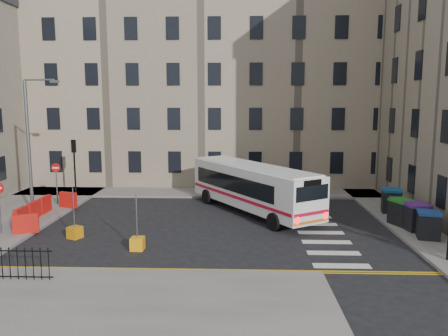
# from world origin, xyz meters

# --- Properties ---
(ground) EXTENTS (120.00, 120.00, 0.00)m
(ground) POSITION_xyz_m (0.00, 0.00, 0.00)
(ground) COLOR black
(ground) RESTS_ON ground
(pavement_north) EXTENTS (36.00, 3.20, 0.15)m
(pavement_north) POSITION_xyz_m (-6.00, 8.60, 0.07)
(pavement_north) COLOR slate
(pavement_north) RESTS_ON ground
(pavement_east) EXTENTS (2.40, 26.00, 0.15)m
(pavement_east) POSITION_xyz_m (9.00, 4.00, 0.07)
(pavement_east) COLOR slate
(pavement_east) RESTS_ON ground
(pavement_west) EXTENTS (6.00, 22.00, 0.15)m
(pavement_west) POSITION_xyz_m (-14.00, 1.00, 0.07)
(pavement_west) COLOR slate
(pavement_west) RESTS_ON ground
(pavement_sw) EXTENTS (20.00, 6.00, 0.15)m
(pavement_sw) POSITION_xyz_m (-7.00, -10.00, 0.07)
(pavement_sw) COLOR slate
(pavement_sw) RESTS_ON ground
(terrace_north) EXTENTS (38.30, 10.80, 17.20)m
(terrace_north) POSITION_xyz_m (-7.00, 15.50, 8.62)
(terrace_north) COLOR gray
(terrace_north) RESTS_ON ground
(traffic_light_nw) EXTENTS (0.28, 0.22, 4.10)m
(traffic_light_nw) POSITION_xyz_m (-12.00, 6.50, 2.87)
(traffic_light_nw) COLOR black
(traffic_light_nw) RESTS_ON pavement_west
(streetlamp) EXTENTS (0.50, 0.22, 8.14)m
(streetlamp) POSITION_xyz_m (-13.00, 2.00, 4.34)
(streetlamp) COLOR #595B5E
(streetlamp) RESTS_ON pavement_west
(no_entry_north) EXTENTS (0.60, 0.08, 3.00)m
(no_entry_north) POSITION_xyz_m (-12.50, 4.50, 2.08)
(no_entry_north) COLOR #595B5E
(no_entry_north) RESTS_ON pavement_west
(roadworks_barriers) EXTENTS (1.66, 6.26, 1.00)m
(roadworks_barriers) POSITION_xyz_m (-11.84, 0.50, 0.65)
(roadworks_barriers) COLOR red
(roadworks_barriers) RESTS_ON pavement_west
(bus) EXTENTS (7.94, 10.39, 2.94)m
(bus) POSITION_xyz_m (0.48, 2.97, 1.70)
(bus) COLOR white
(bus) RESTS_ON ground
(wheelie_bin_a) EXTENTS (1.34, 1.45, 1.35)m
(wheelie_bin_a) POSITION_xyz_m (9.06, -2.40, 0.83)
(wheelie_bin_a) COLOR black
(wheelie_bin_a) RESTS_ON pavement_east
(wheelie_bin_b) EXTENTS (1.27, 1.42, 1.43)m
(wheelie_bin_b) POSITION_xyz_m (9.01, -0.98, 0.87)
(wheelie_bin_b) COLOR black
(wheelie_bin_b) RESTS_ON pavement_east
(wheelie_bin_c) EXTENTS (1.50, 1.59, 1.41)m
(wheelie_bin_c) POSITION_xyz_m (8.68, 0.01, 0.86)
(wheelie_bin_c) COLOR black
(wheelie_bin_c) RESTS_ON pavement_east
(wheelie_bin_d) EXTENTS (1.14, 1.27, 1.27)m
(wheelie_bin_d) POSITION_xyz_m (8.84, 0.92, 0.79)
(wheelie_bin_d) COLOR black
(wheelie_bin_d) RESTS_ON pavement_east
(wheelie_bin_e) EXTENTS (1.40, 1.53, 1.45)m
(wheelie_bin_e) POSITION_xyz_m (9.03, 2.85, 0.88)
(wheelie_bin_e) COLOR black
(wheelie_bin_e) RESTS_ON pavement_east
(bollard_yellow) EXTENTS (0.61, 0.61, 0.60)m
(bollard_yellow) POSITION_xyz_m (-5.06, -4.27, 0.30)
(bollard_yellow) COLOR #F59E0D
(bollard_yellow) RESTS_ON ground
(bollard_chevron) EXTENTS (0.79, 0.79, 0.60)m
(bollard_chevron) POSITION_xyz_m (-8.64, -2.60, 0.30)
(bollard_chevron) COLOR orange
(bollard_chevron) RESTS_ON ground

